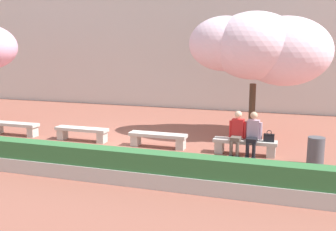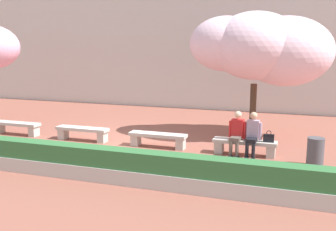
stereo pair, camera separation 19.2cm
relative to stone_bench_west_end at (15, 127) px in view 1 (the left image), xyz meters
name	(u,v)px [view 1 (the left image)]	position (x,y,z in m)	size (l,w,h in m)	color
ground_plane	(119,144)	(4.06, 0.00, -0.30)	(100.00, 100.00, 0.00)	#8E5142
building_facade	(193,26)	(4.06, 9.49, 3.84)	(28.00, 4.00, 8.30)	beige
stone_bench_west_end	(15,127)	(0.00, 0.00, 0.00)	(1.84, 0.42, 0.45)	#BCB7AD
stone_bench_near_west	(82,132)	(2.71, 0.00, 0.00)	(1.84, 0.42, 0.45)	#BCB7AD
stone_bench_center	(158,138)	(5.41, 0.00, 0.00)	(1.84, 0.42, 0.45)	#BCB7AD
stone_bench_near_east	(245,145)	(8.12, 0.00, 0.00)	(1.84, 0.42, 0.45)	#BCB7AD
person_seated_left	(237,131)	(7.89, -0.05, 0.39)	(0.51, 0.70, 1.29)	black
person_seated_right	(253,132)	(8.34, -0.05, 0.39)	(0.51, 0.69, 1.29)	black
handbag	(269,137)	(8.79, 0.00, 0.27)	(0.30, 0.15, 0.34)	black
cherry_tree_main	(261,48)	(8.26, 2.42, 2.78)	(4.75, 3.20, 4.29)	#473323
planter_hedge_foreground	(63,160)	(4.06, -3.24, 0.08)	(14.91, 0.50, 0.80)	#BCB7AD
trash_bin	(316,152)	(10.05, -0.48, 0.09)	(0.44, 0.44, 0.78)	#4C4C51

